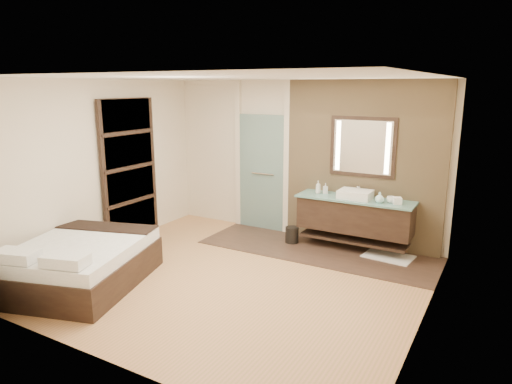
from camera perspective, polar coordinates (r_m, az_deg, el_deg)
The scene contains 15 objects.
floor at distance 6.43m, azimuth -2.99°, elevation -10.69°, with size 5.00×5.00×0.00m, color #A77D46.
tile_strip at distance 7.50m, azimuth 7.59°, elevation -7.19°, with size 3.80×1.30×0.01m, color #34241C.
stone_wall at distance 7.56m, azimuth 13.17°, elevation 3.30°, with size 2.60×0.08×2.70m, color #A2845C.
vanity at distance 7.45m, azimuth 12.21°, elevation -2.87°, with size 1.85×0.55×0.88m.
mirror_unit at distance 7.46m, azimuth 13.17°, elevation 5.51°, with size 1.06×0.04×0.96m.
frosted_door at distance 8.29m, azimuth 0.74°, elevation 3.04°, with size 1.10×0.12×2.70m.
shoji_partition at distance 8.01m, azimuth -15.53°, elevation 2.69°, with size 0.06×1.20×2.40m.
bed at distance 6.56m, azimuth -21.08°, elevation -8.30°, with size 1.96×2.21×0.72m.
bath_mat at distance 7.42m, azimuth 16.22°, elevation -7.74°, with size 0.72×0.50×0.02m, color white.
waste_bin at distance 7.75m, azimuth 4.51°, elevation -5.39°, with size 0.22×0.22×0.28m, color black.
tissue_box at distance 7.16m, azimuth 17.24°, elevation -1.05°, with size 0.12×0.12×0.10m, color white.
soap_bottle_a at distance 7.57m, azimuth 7.78°, elevation 0.62°, with size 0.08×0.08×0.21m, color silver.
soap_bottle_b at distance 7.59m, azimuth 8.67°, elevation 0.46°, with size 0.08×0.08×0.17m, color #B2B2B2.
soap_bottle_c at distance 7.16m, azimuth 15.19°, elevation -0.65°, with size 0.13×0.13×0.16m, color #C2F4F4.
cup at distance 7.22m, azimuth 16.48°, elevation -0.90°, with size 0.12×0.12×0.10m, color white.
Camera 1 is at (3.19, -4.94, 2.59)m, focal length 32.00 mm.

